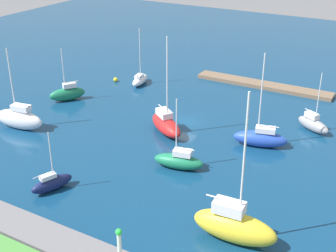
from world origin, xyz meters
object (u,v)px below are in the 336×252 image
sailboat_red_far_south (166,124)px  pier_dock (263,85)px  sailboat_white_east_end (19,118)px  sailboat_blue_off_beacon (261,138)px  sailboat_gray_center_basin (313,124)px  sailboat_white_along_channel (140,80)px  harbor_beacon (119,245)px  sailboat_green_by_breakwater (179,160)px  sailboat_navy_inner_mooring (52,183)px  sailboat_green_outer_mooring (67,93)px  mooring_buoy_yellow (116,80)px  sailboat_yellow_west_end (234,225)px

sailboat_red_far_south → pier_dock: bearing=112.8°
sailboat_white_east_end → sailboat_blue_off_beacon: sailboat_blue_off_beacon is taller
sailboat_white_east_end → sailboat_gray_center_basin: bearing=-159.6°
sailboat_white_along_channel → harbor_beacon: bearing=-159.5°
harbor_beacon → sailboat_green_by_breakwater: sailboat_green_by_breakwater is taller
sailboat_navy_inner_mooring → sailboat_green_outer_mooring: bearing=57.0°
sailboat_white_east_end → mooring_buoy_yellow: size_ratio=14.73×
sailboat_gray_center_basin → sailboat_blue_off_beacon: size_ratio=0.68×
sailboat_red_far_south → mooring_buoy_yellow: (18.30, -13.60, -0.91)m
sailboat_white_east_end → sailboat_navy_inner_mooring: bearing=138.2°
pier_dock → sailboat_white_along_channel: 21.47m
sailboat_blue_off_beacon → sailboat_white_along_channel: 29.04m
sailboat_white_along_channel → sailboat_red_far_south: bearing=-147.3°
pier_dock → sailboat_white_east_end: (23.87, 33.31, 1.24)m
sailboat_navy_inner_mooring → pier_dock: bearing=8.0°
sailboat_navy_inner_mooring → sailboat_white_along_channel: 35.01m
pier_dock → sailboat_green_outer_mooring: 33.27m
sailboat_yellow_west_end → sailboat_white_along_channel: size_ratio=1.51×
harbor_beacon → sailboat_green_outer_mooring: (30.49, -28.57, -2.18)m
mooring_buoy_yellow → sailboat_navy_inner_mooring: bearing=114.5°
harbor_beacon → sailboat_navy_inner_mooring: sailboat_navy_inner_mooring is taller
sailboat_green_outer_mooring → sailboat_gray_center_basin: sailboat_green_outer_mooring is taller
sailboat_red_far_south → sailboat_green_by_breakwater: 9.87m
harbor_beacon → sailboat_gray_center_basin: (-6.62, -36.85, -2.36)m
harbor_beacon → sailboat_red_far_south: bearing=-67.6°
sailboat_blue_off_beacon → sailboat_gray_center_basin: bearing=-135.5°
pier_dock → sailboat_white_east_end: sailboat_white_east_end is taller
sailboat_gray_center_basin → sailboat_red_far_south: sailboat_red_far_south is taller
sailboat_green_outer_mooring → sailboat_yellow_west_end: bearing=97.5°
harbor_beacon → mooring_buoy_yellow: (29.05, -39.68, -2.98)m
pier_dock → sailboat_blue_off_beacon: size_ratio=1.91×
mooring_buoy_yellow → sailboat_gray_center_basin: bearing=175.5°
harbor_beacon → mooring_buoy_yellow: harbor_beacon is taller
sailboat_yellow_west_end → harbor_beacon: bearing=-128.1°
harbor_beacon → pier_dock: bearing=-84.0°
harbor_beacon → sailboat_white_east_end: size_ratio=0.32×
sailboat_gray_center_basin → sailboat_red_far_south: (17.37, 10.78, 0.29)m
sailboat_white_along_channel → sailboat_yellow_west_end: bearing=-146.2°
sailboat_white_east_end → mooring_buoy_yellow: sailboat_white_east_end is taller
harbor_beacon → sailboat_yellow_west_end: bearing=-124.4°
sailboat_yellow_west_end → sailboat_white_along_channel: sailboat_yellow_west_end is taller
pier_dock → harbor_beacon: size_ratio=6.39×
sailboat_blue_off_beacon → sailboat_white_along_channel: bearing=-40.0°
sailboat_green_outer_mooring → sailboat_gray_center_basin: 38.02m
sailboat_white_east_end → mooring_buoy_yellow: 22.71m
sailboat_yellow_west_end → sailboat_blue_off_beacon: sailboat_yellow_west_end is taller
harbor_beacon → sailboat_yellow_west_end: size_ratio=0.25×
sailboat_white_east_end → sailboat_gray_center_basin: (-35.80, -19.85, -0.55)m
sailboat_blue_off_beacon → sailboat_navy_inner_mooring: size_ratio=1.79×
sailboat_green_outer_mooring → sailboat_blue_off_beacon: 32.39m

